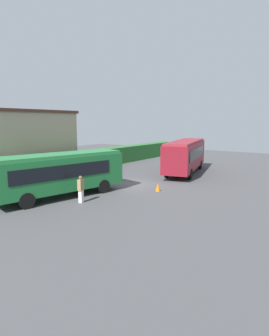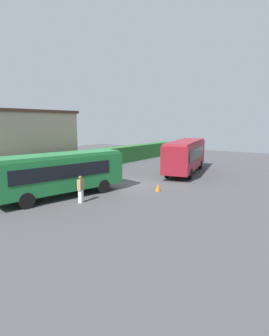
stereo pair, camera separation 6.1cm
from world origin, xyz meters
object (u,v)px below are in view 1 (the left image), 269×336
object	(u,v)px
traffic_cone	(158,187)
bus_green	(60,172)
person_center	(76,172)
person_left	(81,188)
bus_maroon	(185,155)

from	to	relation	value
traffic_cone	bus_green	bearing A→B (deg)	139.02
bus_green	traffic_cone	distance (m)	7.29
bus_green	person_center	bearing A→B (deg)	44.10
person_left	person_center	xyz separation A→B (m)	(3.93, 4.56, 0.06)
bus_maroon	person_center	world-z (taller)	bus_maroon
bus_green	person_left	world-z (taller)	bus_green
bus_maroon	traffic_cone	distance (m)	8.61
bus_green	person_left	xyz separation A→B (m)	(-0.20, -2.20, -0.83)
person_left	person_center	distance (m)	6.02
bus_green	bus_maroon	bearing A→B (deg)	-0.53
bus_maroon	traffic_cone	size ratio (longest dim) A/B	17.12
traffic_cone	person_left	bearing A→B (deg)	156.04
bus_green	person_center	world-z (taller)	bus_green
person_center	bus_green	bearing A→B (deg)	99.18
person_left	person_center	bearing A→B (deg)	-51.62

